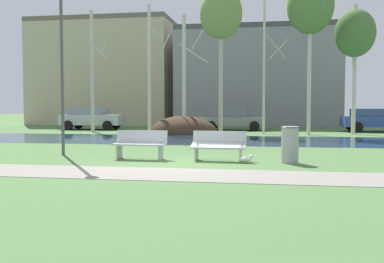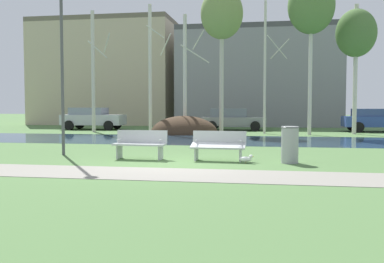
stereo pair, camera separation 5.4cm
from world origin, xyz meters
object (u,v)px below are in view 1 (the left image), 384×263
Objects in this scene: parked_sedan_second_grey at (232,119)px; parked_van_nearest_silver at (91,118)px; streetlamp at (61,30)px; bench_right at (219,145)px; seagull at (246,159)px; parked_hatch_third_blue at (376,119)px; bench_left at (140,144)px; trash_bin at (290,144)px.

parked_van_nearest_silver is at bearing -175.78° from parked_sedan_second_grey.
streetlamp is at bearing -105.42° from parked_sedan_second_grey.
parked_sedan_second_grey is (-0.87, 16.41, 0.29)m from bench_right.
seagull is 17.00m from parked_sedan_second_grey.
parked_sedan_second_grey is 9.01m from parked_hatch_third_blue.
seagull is 18.11m from parked_hatch_third_blue.
bench_right is 6.37m from streetlamp.
trash_bin is (4.43, -0.21, 0.07)m from bench_left.
parked_hatch_third_blue is at bearing 1.14° from parked_van_nearest_silver.
streetlamp is (-7.25, 0.90, 3.53)m from trash_bin.
bench_right is at bearing -56.48° from parked_van_nearest_silver.
parked_hatch_third_blue is at bearing 69.49° from trash_bin.
trash_bin is at bearing 13.17° from seagull.
parked_van_nearest_silver is (-12.44, 15.91, 0.25)m from trash_bin.
streetlamp is 1.46× the size of parked_sedan_second_grey.
streetlamp reaches higher than seagull.
parked_van_nearest_silver reaches higher than parked_sedan_second_grey.
parked_van_nearest_silver is at bearing 123.52° from bench_right.
seagull is at bearing -166.83° from trash_bin.
seagull is 0.10× the size of parked_hatch_third_blue.
trash_bin is at bearing -2.72° from bench_left.
bench_right is at bearing 149.38° from seagull.
bench_right is 3.92× the size of seagull.
bench_right is 16.43m from parked_sedan_second_grey.
bench_left is 0.39× the size of parked_van_nearest_silver.
parked_hatch_third_blue is (9.01, -0.33, 0.01)m from parked_sedan_second_grey.
bench_right is at bearing -116.84° from parked_hatch_third_blue.
parked_van_nearest_silver is 0.98× the size of parked_sedan_second_grey.
parked_van_nearest_silver is at bearing 117.03° from bench_left.
bench_right is 0.39× the size of parked_van_nearest_silver.
parked_sedan_second_grey is at bearing 84.73° from bench_left.
trash_bin is at bearing -7.07° from streetlamp.
bench_right is at bearing 0.00° from bench_left.
bench_right is 18.84m from parked_van_nearest_silver.
seagull is at bearing -11.06° from streetlamp.
parked_sedan_second_grey is at bearing 93.05° from bench_right.
parked_hatch_third_blue is (7.30, 16.56, 0.64)m from seagull.
parked_hatch_third_blue is (13.34, 15.38, -3.30)m from streetlamp.
bench_left is at bearing -62.97° from parked_van_nearest_silver.
bench_right is at bearing 174.12° from trash_bin.
bench_left is 4.62m from streetlamp.
parked_sedan_second_grey reaches higher than bench_left.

